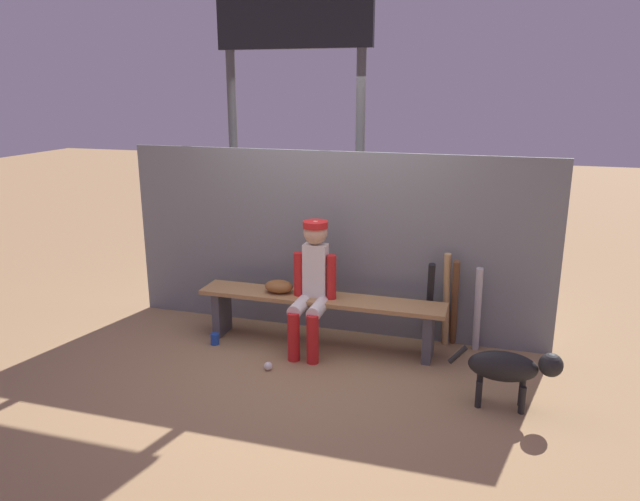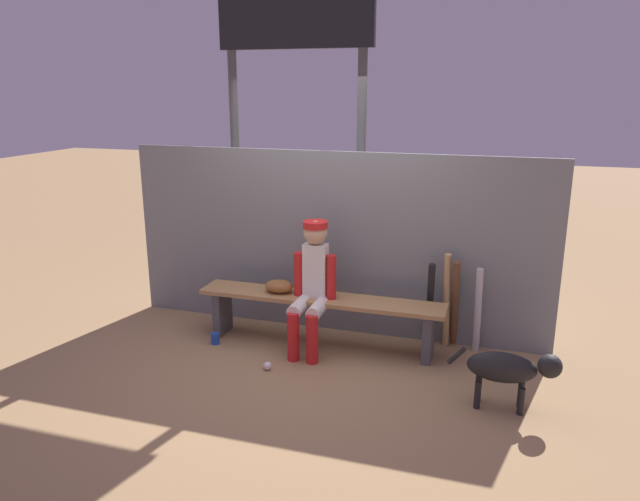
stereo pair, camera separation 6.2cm
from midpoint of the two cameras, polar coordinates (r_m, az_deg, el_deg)
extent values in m
plane|color=#9E7A51|center=(5.81, -0.31, -9.02)|extent=(30.00, 30.00, 0.00)
cube|color=slate|center=(5.88, 0.89, 0.70)|extent=(4.25, 0.03, 1.81)
cube|color=#AD7F4C|center=(5.63, -0.31, -4.62)|extent=(2.35, 0.36, 0.04)
cube|color=#4C4C51|center=(6.07, -9.66, -5.78)|extent=(0.08, 0.29, 0.45)
cube|color=#4C4C51|center=(5.53, 10.02, -8.01)|extent=(0.08, 0.29, 0.45)
cube|color=silver|center=(5.55, -0.75, -1.92)|extent=(0.22, 0.13, 0.51)
sphere|color=tan|center=(5.45, -0.77, 1.72)|extent=(0.22, 0.22, 0.22)
cylinder|color=red|center=(5.43, -0.77, 2.51)|extent=(0.23, 0.23, 0.06)
cylinder|color=silver|center=(5.50, -2.24, -5.32)|extent=(0.13, 0.38, 0.13)
cylinder|color=red|center=(5.42, -2.87, -8.25)|extent=(0.11, 0.11, 0.45)
cylinder|color=red|center=(5.59, -2.38, -2.33)|extent=(0.09, 0.09, 0.43)
cylinder|color=silver|center=(5.45, -0.44, -5.52)|extent=(0.13, 0.38, 0.13)
cylinder|color=red|center=(5.37, -1.04, -8.48)|extent=(0.11, 0.11, 0.45)
cylinder|color=red|center=(5.50, 0.78, -2.62)|extent=(0.09, 0.09, 0.43)
ellipsoid|color=brown|center=(5.73, -4.26, -3.45)|extent=(0.28, 0.20, 0.12)
cylinder|color=black|center=(5.72, 10.13, -5.06)|extent=(0.10, 0.26, 0.85)
cylinder|color=tan|center=(5.73, 11.69, -4.66)|extent=(0.08, 0.16, 0.93)
cylinder|color=brown|center=(5.74, 12.45, -4.94)|extent=(0.07, 0.25, 0.88)
cylinder|color=#B7B7BC|center=(5.71, 14.54, -5.49)|extent=(0.08, 0.15, 0.83)
sphere|color=white|center=(5.34, -5.31, -10.95)|extent=(0.07, 0.07, 0.07)
cylinder|color=#1E47AD|center=(5.89, -10.32, -8.33)|extent=(0.08, 0.08, 0.11)
cylinder|color=red|center=(5.62, -1.07, -3.84)|extent=(0.08, 0.08, 0.11)
cylinder|color=#3F3F42|center=(6.96, -8.41, 6.92)|extent=(0.10, 0.10, 2.78)
cylinder|color=#3F3F42|center=(6.48, 3.51, 6.43)|extent=(0.10, 0.10, 2.78)
cube|color=black|center=(6.65, -2.86, 22.02)|extent=(1.71, 0.08, 0.77)
ellipsoid|color=black|center=(4.83, 16.72, -10.57)|extent=(0.52, 0.20, 0.24)
sphere|color=black|center=(4.83, 20.87, -10.20)|extent=(0.18, 0.18, 0.18)
cylinder|color=black|center=(4.82, 12.68, -9.71)|extent=(0.15, 0.04, 0.16)
cylinder|color=black|center=(4.99, 18.40, -12.78)|extent=(0.05, 0.05, 0.22)
cylinder|color=black|center=(4.89, 18.43, -13.43)|extent=(0.05, 0.05, 0.22)
cylinder|color=black|center=(4.99, 14.65, -12.51)|extent=(0.05, 0.05, 0.22)
cylinder|color=black|center=(4.88, 14.58, -13.15)|extent=(0.05, 0.05, 0.22)
camera|label=1|loc=(0.03, -90.32, -0.09)|focal=33.45mm
camera|label=2|loc=(0.03, 89.68, 0.09)|focal=33.45mm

